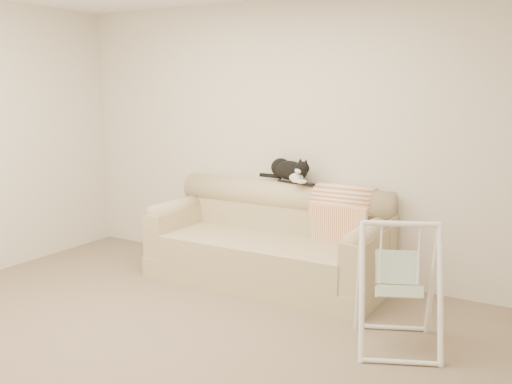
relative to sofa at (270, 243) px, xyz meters
The scene contains 8 objects.
ground_plane 1.65m from the sofa, 88.27° to the right, with size 5.00×5.00×0.00m, color brown.
room_shell 2.00m from the sofa, 88.27° to the right, with size 5.04×4.04×2.60m.
sofa is the anchor object (origin of this frame).
remote_a 0.61m from the sofa, 80.62° to the left, with size 0.19×0.08×0.03m.
remote_b 0.66m from the sofa, 39.86° to the left, with size 0.18×0.11×0.02m.
tuxedo_cat 0.72m from the sofa, 76.75° to the left, with size 0.61×0.41×0.24m.
throw_blanket 0.77m from the sofa, 19.59° to the left, with size 0.54×0.38×0.58m.
baby_swing 1.65m from the sofa, 28.51° to the right, with size 0.74×0.76×0.90m.
Camera 1 is at (2.45, -2.88, 1.78)m, focal length 40.00 mm.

